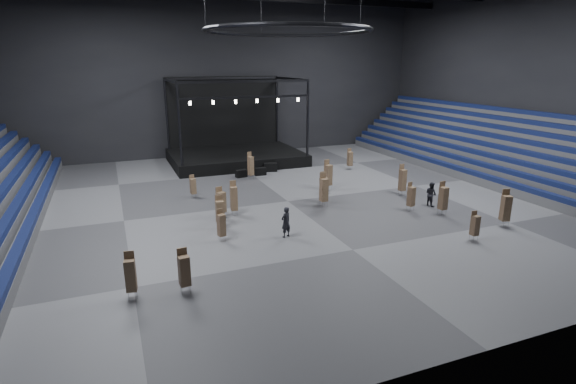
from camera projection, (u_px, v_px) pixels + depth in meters
name	position (u px, v px, depth m)	size (l,w,h in m)	color
floor	(288.00, 201.00, 36.20)	(50.00, 50.00, 0.00)	#555558
wall_back	(221.00, 78.00, 52.41)	(50.00, 0.20, 18.00)	black
wall_front	(521.00, 119.00, 14.97)	(50.00, 0.20, 18.00)	black
wall_right	(532.00, 82.00, 42.62)	(0.20, 42.00, 18.00)	black
bleachers_right	(505.00, 158.00, 43.91)	(7.20, 40.00, 6.40)	#4D4D4F
stage	(234.00, 149.00, 50.27)	(14.00, 10.00, 9.20)	black
truss_ring	(288.00, 31.00, 32.57)	(12.30, 12.30, 5.15)	black
flight_case_left	(241.00, 174.00, 43.65)	(1.10, 0.55, 0.73)	black
flight_case_mid	(260.00, 171.00, 44.41)	(1.13, 0.56, 0.75)	black
flight_case_right	(271.00, 167.00, 45.94)	(1.32, 0.66, 0.88)	black
chair_stack_0	(324.00, 189.00, 34.51)	(0.55, 0.55, 2.66)	silver
chair_stack_1	(221.00, 202.00, 31.99)	(0.70, 0.70, 2.30)	silver
chair_stack_2	(251.00, 165.00, 42.76)	(0.58, 0.58, 2.62)	silver
chair_stack_3	(350.00, 158.00, 46.66)	(0.46, 0.46, 2.20)	silver
chair_stack_4	(328.00, 174.00, 38.97)	(0.66, 0.66, 2.71)	silver
chair_stack_5	(475.00, 225.00, 28.02)	(0.43, 0.43, 1.92)	silver
chair_stack_6	(193.00, 186.00, 36.85)	(0.50, 0.50, 1.93)	silver
chair_stack_7	(324.00, 187.00, 35.67)	(0.55, 0.55, 2.48)	silver
chair_stack_8	(234.00, 198.00, 32.55)	(0.50, 0.50, 2.59)	silver
chair_stack_9	(402.00, 180.00, 37.51)	(0.52, 0.52, 2.65)	silver
chair_stack_10	(130.00, 274.00, 21.05)	(0.55, 0.55, 2.35)	silver
chair_stack_11	(220.00, 211.00, 29.99)	(0.52, 0.52, 2.30)	silver
chair_stack_12	(443.00, 198.00, 32.66)	(0.54, 0.54, 2.50)	silver
chair_stack_13	(184.00, 270.00, 21.55)	(0.55, 0.55, 2.29)	silver
chair_stack_14	(221.00, 225.00, 27.89)	(0.52, 0.52, 2.09)	silver
chair_stack_15	(506.00, 207.00, 30.29)	(0.67, 0.67, 2.62)	silver
chair_stack_16	(411.00, 196.00, 33.62)	(0.56, 0.56, 2.20)	silver
man_center	(286.00, 222.00, 28.57)	(0.73, 0.48, 2.01)	black
crew_member	(431.00, 194.00, 34.83)	(0.92, 0.72, 1.89)	black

